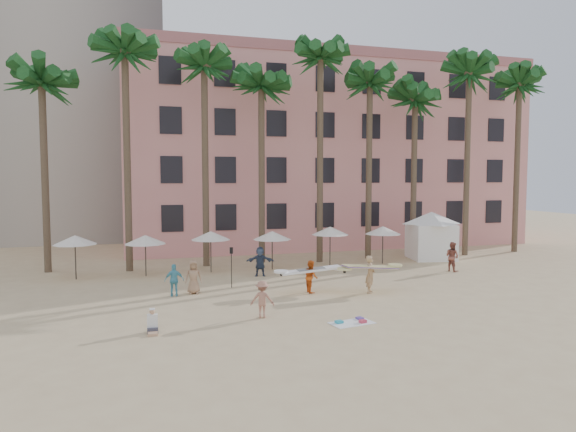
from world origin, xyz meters
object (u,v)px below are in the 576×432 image
(carrier_white, at_px, (311,275))
(cabana, at_px, (431,231))
(pink_hotel, at_px, (319,157))
(carrier_yellow, at_px, (370,272))

(carrier_white, bearing_deg, cabana, 33.97)
(pink_hotel, distance_m, carrier_white, 23.15)
(cabana, distance_m, carrier_white, 14.61)
(pink_hotel, relative_size, cabana, 6.67)
(carrier_yellow, distance_m, carrier_white, 3.09)
(cabana, bearing_deg, carrier_white, -146.03)
(pink_hotel, height_order, carrier_white, pink_hotel)
(pink_hotel, distance_m, cabana, 14.52)
(pink_hotel, height_order, carrier_yellow, pink_hotel)
(pink_hotel, bearing_deg, carrier_white, -110.48)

